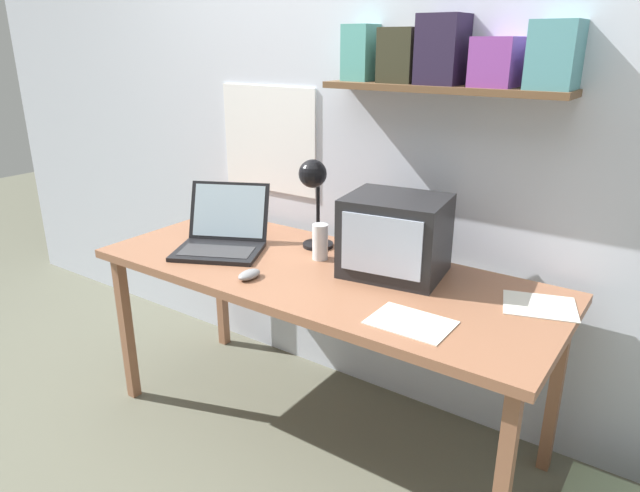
% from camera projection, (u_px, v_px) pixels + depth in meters
% --- Properties ---
extents(ground_plane, '(12.00, 12.00, 0.00)m').
position_uv_depth(ground_plane, '(320.00, 427.00, 2.50)').
color(ground_plane, '#636453').
extents(back_wall, '(5.60, 0.24, 2.60)m').
position_uv_depth(back_wall, '(383.00, 114.00, 2.40)').
color(back_wall, silver).
rests_on(back_wall, ground_plane).
extents(corner_desk, '(1.86, 0.74, 0.74)m').
position_uv_depth(corner_desk, '(320.00, 283.00, 2.26)').
color(corner_desk, '#966144').
rests_on(corner_desk, ground_plane).
extents(crt_monitor, '(0.41, 0.36, 0.30)m').
position_uv_depth(crt_monitor, '(395.00, 236.00, 2.16)').
color(crt_monitor, '#232326').
rests_on(crt_monitor, corner_desk).
extents(laptop, '(0.48, 0.48, 0.26)m').
position_uv_depth(laptop, '(223.00, 233.00, 2.46)').
color(laptop, black).
rests_on(laptop, corner_desk).
extents(desk_lamp, '(0.15, 0.19, 0.40)m').
position_uv_depth(desk_lamp, '(314.00, 186.00, 2.35)').
color(desk_lamp, black).
rests_on(desk_lamp, corner_desk).
extents(juice_glass, '(0.06, 0.06, 0.15)m').
position_uv_depth(juice_glass, '(320.00, 244.00, 2.34)').
color(juice_glass, white).
rests_on(juice_glass, corner_desk).
extents(computer_mouse, '(0.06, 0.11, 0.03)m').
position_uv_depth(computer_mouse, '(249.00, 275.00, 2.16)').
color(computer_mouse, gray).
rests_on(computer_mouse, corner_desk).
extents(open_notebook, '(0.26, 0.19, 0.00)m').
position_uv_depth(open_notebook, '(411.00, 322.00, 1.82)').
color(open_notebook, white).
rests_on(open_notebook, corner_desk).
extents(loose_paper_near_laptop, '(0.29, 0.26, 0.00)m').
position_uv_depth(loose_paper_near_laptop, '(540.00, 306.00, 1.93)').
color(loose_paper_near_laptop, silver).
rests_on(loose_paper_near_laptop, corner_desk).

